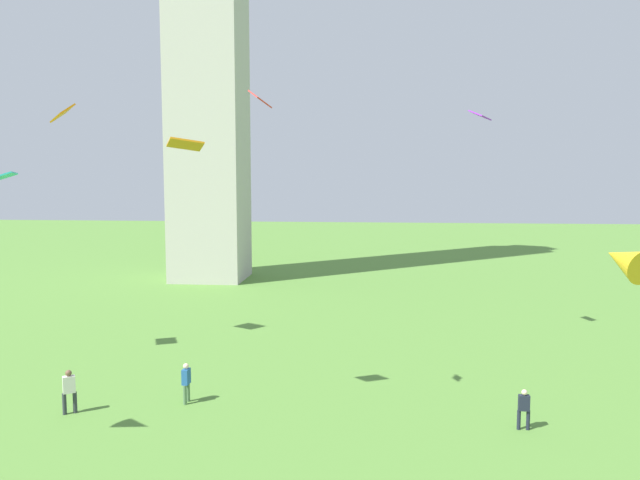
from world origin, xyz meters
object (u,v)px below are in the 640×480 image
at_px(person_3, 524,407).
at_px(kite_flying_0, 480,115).
at_px(kite_flying_4, 185,144).
at_px(kite_flying_2, 625,260).
at_px(kite_flying_3, 63,113).
at_px(person_0, 186,381).
at_px(kite_flying_5, 5,176).
at_px(kite_flying_6, 260,99).
at_px(person_2, 69,389).

bearing_deg(person_3, kite_flying_0, 89.86).
height_order(kite_flying_0, kite_flying_4, kite_flying_0).
relative_size(kite_flying_2, kite_flying_4, 1.81).
bearing_deg(kite_flying_3, kite_flying_4, 178.32).
bearing_deg(person_0, kite_flying_5, -110.30).
height_order(kite_flying_0, kite_flying_2, kite_flying_0).
bearing_deg(kite_flying_6, person_3, -58.67).
relative_size(kite_flying_0, kite_flying_5, 0.87).
distance_m(person_2, kite_flying_3, 15.13).
relative_size(person_0, kite_flying_4, 1.11).
distance_m(person_0, kite_flying_5, 14.28).
xyz_separation_m(kite_flying_4, kite_flying_6, (2.97, -0.45, 1.61)).
bearing_deg(kite_flying_2, person_2, -8.20).
height_order(kite_flying_3, kite_flying_4, kite_flying_3).
bearing_deg(kite_flying_6, kite_flying_3, 82.33).
xyz_separation_m(kite_flying_0, kite_flying_4, (-12.87, -12.64, -2.09)).
xyz_separation_m(person_2, kite_flying_3, (-4.15, 8.59, 11.74)).
bearing_deg(kite_flying_6, kite_flying_4, 110.39).
xyz_separation_m(kite_flying_0, kite_flying_5, (-23.96, -6.37, -3.32)).
height_order(person_0, person_3, person_0).
relative_size(kite_flying_3, kite_flying_5, 1.05).
height_order(kite_flying_4, kite_flying_5, kite_flying_4).
bearing_deg(kite_flying_0, kite_flying_3, 66.75).
height_order(person_3, kite_flying_2, kite_flying_2).
bearing_deg(person_0, kite_flying_4, 26.99).
relative_size(person_2, kite_flying_0, 1.28).
distance_m(person_0, kite_flying_0, 21.13).
xyz_separation_m(person_3, kite_flying_3, (-22.00, 8.58, 11.88)).
distance_m(kite_flying_0, kite_flying_4, 18.16).
xyz_separation_m(person_3, kite_flying_0, (0.01, 12.67, 11.95)).
distance_m(person_0, kite_flying_4, 9.92).
xyz_separation_m(kite_flying_3, kite_flying_6, (12.11, -8.99, -0.41)).
bearing_deg(person_0, kite_flying_0, 133.29).
xyz_separation_m(kite_flying_2, kite_flying_4, (-18.24, -5.32, 4.94)).
distance_m(person_3, kite_flying_4, 16.21).
distance_m(kite_flying_3, kite_flying_5, 4.42).
bearing_deg(kite_flying_3, kite_flying_5, 90.88).
relative_size(person_0, kite_flying_5, 1.06).
height_order(person_0, kite_flying_3, kite_flying_3).
xyz_separation_m(person_2, kite_flying_2, (23.24, 5.36, 4.79)).
height_order(kite_flying_2, kite_flying_6, kite_flying_6).
xyz_separation_m(person_0, kite_flying_5, (-10.43, 4.70, 8.55)).
height_order(person_0, kite_flying_5, kite_flying_5).
distance_m(kite_flying_2, kite_flying_3, 28.44).
xyz_separation_m(person_3, kite_flying_2, (5.38, 5.35, 4.92)).
xyz_separation_m(kite_flying_3, kite_flying_4, (9.14, -8.55, -2.02)).
bearing_deg(kite_flying_5, kite_flying_3, 121.14).
height_order(kite_flying_2, kite_flying_5, kite_flying_5).
bearing_deg(kite_flying_4, kite_flying_5, 123.77).
distance_m(person_3, kite_flying_5, 26.23).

